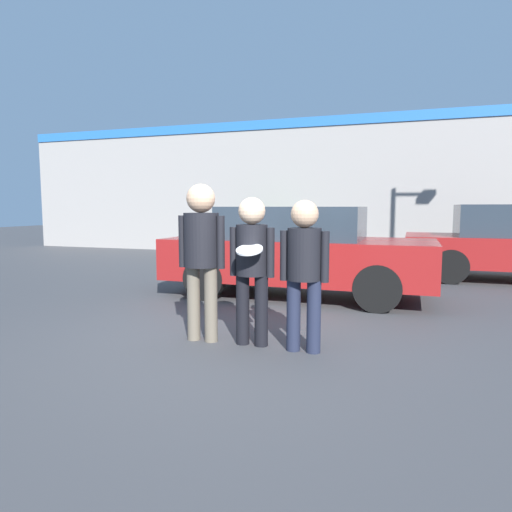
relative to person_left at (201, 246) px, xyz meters
The scene contains 7 objects.
ground_plane 1.15m from the person_left, 18.11° to the left, with size 56.00×56.00×0.00m, color #3F3F42.
storefront_building 9.93m from the person_left, 88.03° to the left, with size 24.00×0.22×4.36m.
person_left is the anchor object (origin of this frame).
person_middle_with_frisbee 0.61m from the person_left, ahead, with size 0.52×0.57×1.65m.
person_right 1.21m from the person_left, ahead, with size 0.53×0.36×1.62m.
parked_car_near 2.96m from the person_left, 82.20° to the left, with size 4.50×1.79×1.55m.
shrub 9.19m from the person_left, 103.88° to the left, with size 1.52×1.52×1.52m.
Camera 1 is at (1.91, -4.80, 1.54)m, focal length 32.00 mm.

